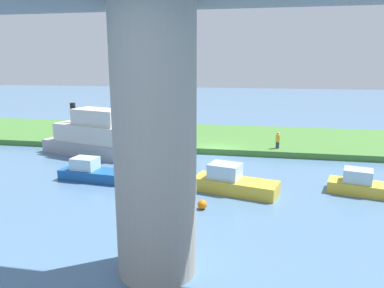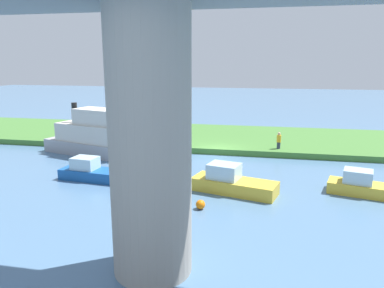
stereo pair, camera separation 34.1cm
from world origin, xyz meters
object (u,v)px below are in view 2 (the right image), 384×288
(motorboat_white, at_px, (365,186))
(marker_buoy, at_px, (200,205))
(pontoon_yellow, at_px, (232,182))
(bridge_pylon, at_px, (150,146))
(person_on_bank, at_px, (279,140))
(riverboat_paddlewheel, at_px, (93,136))
(motorboat_red, at_px, (91,172))
(mooring_post, at_px, (155,138))

(motorboat_white, bearing_deg, marker_buoy, 24.01)
(pontoon_yellow, distance_m, motorboat_white, 7.72)
(bridge_pylon, relative_size, person_on_bank, 6.79)
(person_on_bank, relative_size, pontoon_yellow, 0.26)
(bridge_pylon, relative_size, marker_buoy, 18.88)
(riverboat_paddlewheel, height_order, pontoon_yellow, riverboat_paddlewheel)
(person_on_bank, distance_m, pontoon_yellow, 10.25)
(person_on_bank, height_order, motorboat_red, person_on_bank)
(riverboat_paddlewheel, distance_m, marker_buoy, 14.75)
(bridge_pylon, bearing_deg, motorboat_white, -134.28)
(motorboat_red, height_order, marker_buoy, motorboat_red)
(person_on_bank, bearing_deg, marker_buoy, 71.36)
(marker_buoy, bearing_deg, riverboat_paddlewheel, -42.23)
(bridge_pylon, height_order, riverboat_paddlewheel, bridge_pylon)
(mooring_post, relative_size, motorboat_white, 0.15)
(mooring_post, relative_size, motorboat_red, 0.16)
(bridge_pylon, distance_m, riverboat_paddlewheel, 19.08)
(mooring_post, bearing_deg, person_on_bank, 176.77)
(person_on_bank, relative_size, motorboat_red, 0.31)
(marker_buoy, bearing_deg, bridge_pylon, 83.14)
(mooring_post, bearing_deg, riverboat_paddlewheel, 39.08)
(riverboat_paddlewheel, relative_size, marker_buoy, 17.36)
(person_on_bank, bearing_deg, riverboat_paddlewheel, 10.73)
(mooring_post, height_order, marker_buoy, mooring_post)
(person_on_bank, relative_size, marker_buoy, 2.78)
(riverboat_paddlewheel, relative_size, pontoon_yellow, 1.64)
(riverboat_paddlewheel, bearing_deg, pontoon_yellow, 150.50)
(bridge_pylon, relative_size, motorboat_white, 2.05)
(person_on_bank, distance_m, motorboat_white, 9.95)
(person_on_bank, bearing_deg, motorboat_white, 118.27)
(riverboat_paddlewheel, height_order, motorboat_white, riverboat_paddlewheel)
(motorboat_white, relative_size, marker_buoy, 9.19)
(pontoon_yellow, distance_m, marker_buoy, 3.27)
(riverboat_paddlewheel, bearing_deg, bridge_pylon, 122.69)
(pontoon_yellow, height_order, motorboat_white, pontoon_yellow)
(mooring_post, xyz_separation_m, motorboat_red, (1.34, 9.86, -0.33))
(motorboat_white, bearing_deg, mooring_post, -30.98)
(bridge_pylon, bearing_deg, mooring_post, -73.11)
(pontoon_yellow, bearing_deg, person_on_bank, -106.75)
(bridge_pylon, bearing_deg, pontoon_yellow, -103.08)
(mooring_post, relative_size, marker_buoy, 1.41)
(motorboat_red, xyz_separation_m, motorboat_white, (-16.93, -0.51, -0.01))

